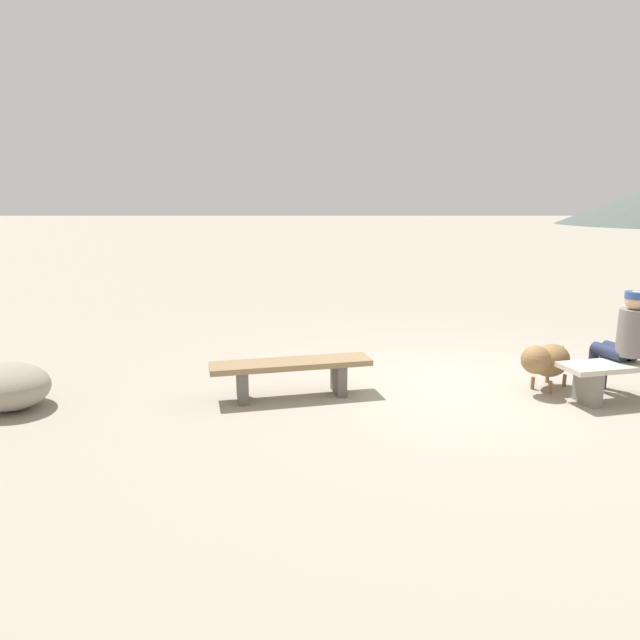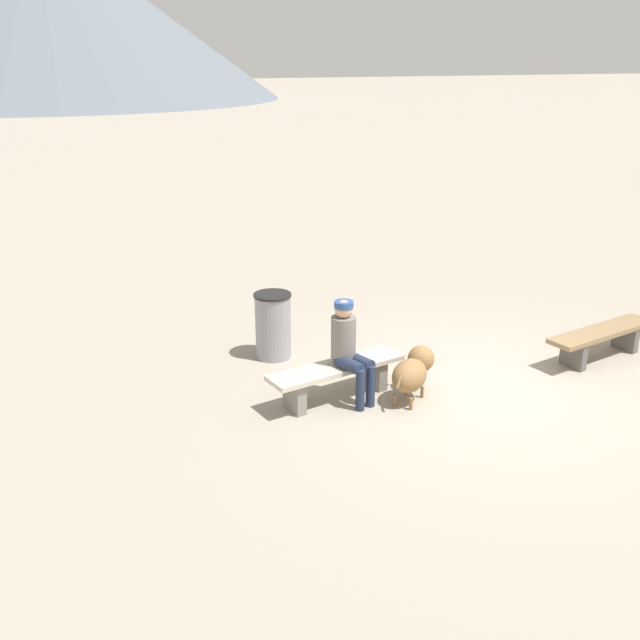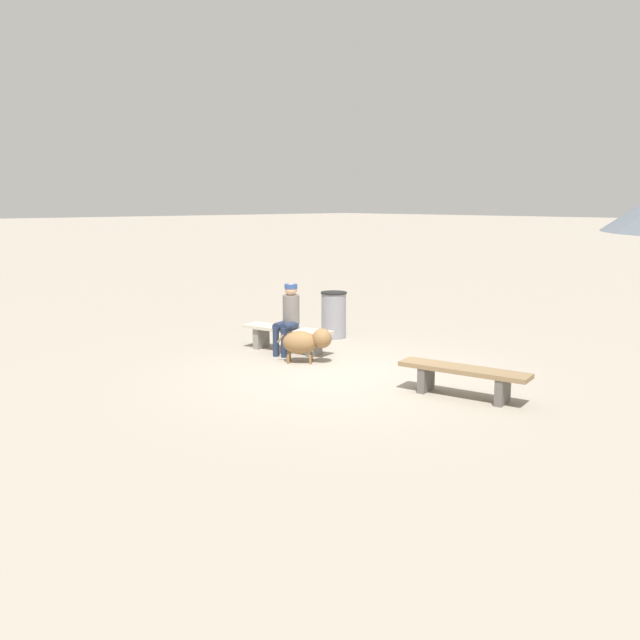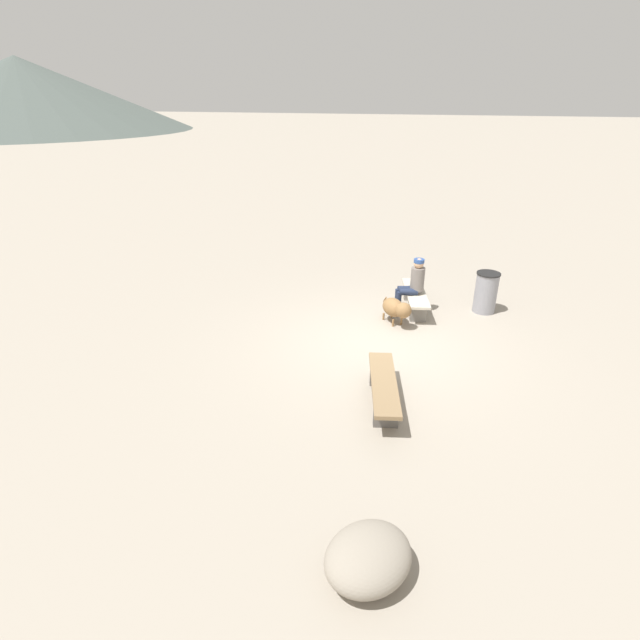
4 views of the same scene
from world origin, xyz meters
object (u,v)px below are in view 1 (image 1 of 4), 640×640
Objects in this scene: boulder at (11,386)px; bench_left at (294,370)px; dog at (549,361)px; bench_right at (638,373)px; seated_person at (628,337)px.

bench_left is at bearing 6.55° from boulder.
bench_right is at bearing 118.67° from dog.
bench_left is 1.50× the size of seated_person.
dog is 6.07m from boulder.
bench_left is 1.94× the size of boulder.
seated_person reaches higher than bench_right.
bench_left is 2.37× the size of dog.
seated_person is (-0.13, 0.07, 0.40)m from bench_right.
bench_right is 0.93m from dog.
dog is at bearing -8.83° from bench_left.
boulder is (-6.91, -0.28, -0.07)m from bench_right.
boulder is at bearing -36.25° from dog.
dog reaches higher than bench_right.
seated_person is at bearing 120.09° from dog.
boulder reaches higher than bench_left.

